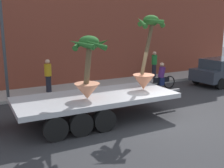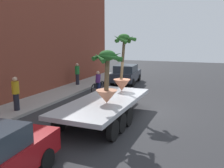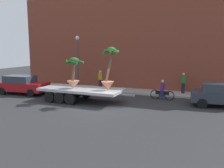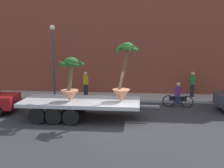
{
  "view_description": "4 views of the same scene",
  "coord_description": "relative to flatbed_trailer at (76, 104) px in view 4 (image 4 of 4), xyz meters",
  "views": [
    {
      "loc": [
        -6.34,
        -7.78,
        3.61
      ],
      "look_at": [
        -1.36,
        1.42,
        1.27
      ],
      "focal_mm": 43.06,
      "sensor_mm": 36.0,
      "label": 1
    },
    {
      "loc": [
        -11.82,
        -3.0,
        3.65
      ],
      "look_at": [
        0.41,
        1.81,
        1.21
      ],
      "focal_mm": 38.31,
      "sensor_mm": 36.0,
      "label": 2
    },
    {
      "loc": [
        6.12,
        -13.67,
        3.87
      ],
      "look_at": [
        -0.01,
        1.73,
        1.33
      ],
      "focal_mm": 37.6,
      "sensor_mm": 36.0,
      "label": 3
    },
    {
      "loc": [
        0.69,
        -12.65,
        4.27
      ],
      "look_at": [
        -0.57,
        1.4,
        1.81
      ],
      "focal_mm": 44.32,
      "sensor_mm": 36.0,
      "label": 4
    }
  ],
  "objects": [
    {
      "name": "ground_plane",
      "position": [
        2.42,
        -1.13,
        -0.77
      ],
      "size": [
        60.0,
        60.0,
        0.0
      ],
      "primitive_type": "plane",
      "color": "#2D2D30"
    },
    {
      "name": "sidewalk",
      "position": [
        2.42,
        4.97,
        -0.7
      ],
      "size": [
        24.0,
        2.2,
        0.15
      ],
      "primitive_type": "cube",
      "color": "#A39E99",
      "rests_on": "ground"
    },
    {
      "name": "building_facade",
      "position": [
        2.42,
        6.67,
        3.7
      ],
      "size": [
        24.0,
        1.2,
        8.95
      ],
      "primitive_type": "cube",
      "color": "brown",
      "rests_on": "ground"
    },
    {
      "name": "flatbed_trailer",
      "position": [
        0.0,
        0.0,
        0.0
      ],
      "size": [
        7.11,
        2.61,
        0.98
      ],
      "color": "#B7BABF",
      "rests_on": "ground"
    },
    {
      "name": "potted_palm_rear",
      "position": [
        2.46,
        -0.07,
        1.5
      ],
      "size": [
        1.31,
        1.18,
        2.98
      ],
      "color": "#C17251",
      "rests_on": "flatbed_trailer"
    },
    {
      "name": "potted_palm_middle",
      "position": [
        -0.21,
        -0.29,
        1.29
      ],
      "size": [
        1.41,
        1.38,
        2.25
      ],
      "color": "tan",
      "rests_on": "flatbed_trailer"
    },
    {
      "name": "cyclist",
      "position": [
        5.63,
        2.84,
        -0.11
      ],
      "size": [
        1.84,
        0.38,
        1.54
      ],
      "color": "black",
      "rests_on": "ground"
    },
    {
      "name": "pedestrian_near_gate",
      "position": [
        6.93,
        5.23,
        0.27
      ],
      "size": [
        0.36,
        0.36,
        1.71
      ],
      "color": "black",
      "rests_on": "sidewalk"
    },
    {
      "name": "pedestrian_far_left",
      "position": [
        -0.34,
        4.6,
        0.27
      ],
      "size": [
        0.36,
        0.36,
        1.71
      ],
      "color": "black",
      "rests_on": "sidewalk"
    },
    {
      "name": "street_lamp",
      "position": [
        -2.41,
        4.17,
        2.46
      ],
      "size": [
        0.36,
        0.36,
        4.83
      ],
      "color": "#383D42",
      "rests_on": "sidewalk"
    }
  ]
}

